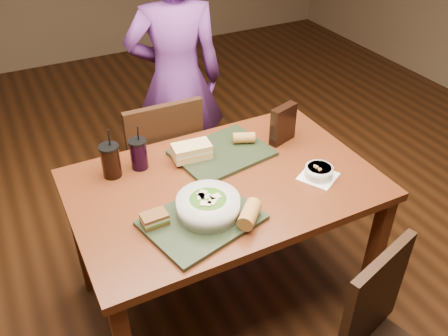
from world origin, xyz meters
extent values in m
plane|color=#381C0B|center=(0.00, 0.00, 0.00)|extent=(6.00, 6.00, 0.00)
cube|color=#582711|center=(0.60, -0.38, 0.35)|extent=(0.06, 0.06, 0.71)
cube|color=#582711|center=(-0.60, 0.38, 0.35)|extent=(0.06, 0.06, 0.71)
cube|color=#582711|center=(0.60, 0.38, 0.35)|extent=(0.06, 0.06, 0.71)
cube|color=#582711|center=(0.00, 0.00, 0.73)|extent=(1.30, 0.85, 0.04)
cube|color=black|center=(0.24, -0.71, 0.62)|extent=(0.36, 0.13, 0.43)
cube|color=black|center=(-0.09, 0.65, 0.43)|extent=(0.41, 0.41, 0.04)
cube|color=black|center=(-0.09, 0.47, 0.68)|extent=(0.40, 0.05, 0.47)
cube|color=black|center=(-0.26, 0.48, 0.20)|extent=(0.04, 0.04, 0.41)
cube|color=black|center=(0.08, 0.48, 0.20)|extent=(0.04, 0.04, 0.41)
cube|color=black|center=(-0.26, 0.82, 0.20)|extent=(0.04, 0.04, 0.41)
cube|color=black|center=(0.08, 0.82, 0.20)|extent=(0.04, 0.04, 0.41)
imported|color=#5E2A74|center=(0.18, 0.96, 0.78)|extent=(0.64, 0.50, 1.56)
cube|color=black|center=(-0.20, -0.19, 0.76)|extent=(0.49, 0.41, 0.02)
cube|color=black|center=(0.09, 0.19, 0.76)|extent=(0.46, 0.38, 0.02)
cylinder|color=silver|center=(-0.16, -0.18, 0.80)|extent=(0.25, 0.25, 0.07)
ellipsoid|color=#427219|center=(-0.16, -0.18, 0.82)|extent=(0.20, 0.20, 0.06)
cube|color=beige|center=(-0.13, -0.19, 0.84)|extent=(0.04, 0.03, 0.01)
cube|color=beige|center=(-0.17, -0.15, 0.84)|extent=(0.05, 0.05, 0.01)
cube|color=beige|center=(-0.18, -0.21, 0.84)|extent=(0.05, 0.05, 0.01)
cube|color=beige|center=(-0.17, -0.17, 0.84)|extent=(0.04, 0.03, 0.01)
cube|color=beige|center=(-0.18, -0.16, 0.84)|extent=(0.04, 0.05, 0.01)
cube|color=beige|center=(-0.15, -0.21, 0.84)|extent=(0.05, 0.05, 0.01)
cube|color=white|center=(0.38, -0.16, 0.75)|extent=(0.20, 0.20, 0.00)
cylinder|color=silver|center=(0.38, -0.16, 0.78)|extent=(0.12, 0.12, 0.05)
cylinder|color=black|center=(0.38, -0.16, 0.80)|extent=(0.10, 0.10, 0.01)
cube|color=#B28947|center=(0.37, -0.18, 0.81)|extent=(0.01, 0.01, 0.01)
cube|color=#B28947|center=(0.36, -0.15, 0.81)|extent=(0.02, 0.02, 0.01)
cube|color=#B28947|center=(0.37, -0.16, 0.81)|extent=(0.02, 0.02, 0.01)
cube|color=#593819|center=(-0.37, -0.14, 0.77)|extent=(0.10, 0.07, 0.01)
cube|color=#3F721E|center=(-0.37, -0.14, 0.79)|extent=(0.10, 0.07, 0.01)
cube|color=beige|center=(-0.37, -0.14, 0.80)|extent=(0.10, 0.07, 0.01)
cube|color=#593819|center=(-0.37, -0.14, 0.81)|extent=(0.10, 0.07, 0.01)
cube|color=tan|center=(-0.06, 0.21, 0.78)|extent=(0.18, 0.11, 0.02)
cube|color=orange|center=(-0.06, 0.21, 0.80)|extent=(0.18, 0.11, 0.01)
cube|color=beige|center=(-0.06, 0.21, 0.81)|extent=(0.18, 0.11, 0.01)
cube|color=tan|center=(-0.06, 0.21, 0.82)|extent=(0.18, 0.11, 0.02)
cylinder|color=#AD7533|center=(-0.04, -0.29, 0.80)|extent=(0.14, 0.14, 0.06)
cylinder|color=#AD7533|center=(0.21, 0.21, 0.79)|extent=(0.12, 0.09, 0.05)
cylinder|color=black|center=(-0.41, 0.26, 0.82)|extent=(0.08, 0.08, 0.14)
cylinder|color=black|center=(-0.41, 0.26, 0.90)|extent=(0.09, 0.09, 0.01)
cylinder|color=black|center=(-0.40, 0.26, 0.94)|extent=(0.01, 0.02, 0.09)
cylinder|color=black|center=(-0.29, 0.26, 0.82)|extent=(0.08, 0.08, 0.13)
cylinder|color=black|center=(-0.29, 0.26, 0.89)|extent=(0.08, 0.08, 0.01)
cylinder|color=black|center=(-0.28, 0.26, 0.93)|extent=(0.01, 0.02, 0.09)
cube|color=black|center=(0.40, 0.16, 0.84)|extent=(0.15, 0.09, 0.19)
camera|label=1|loc=(-0.74, -1.45, 1.98)|focal=38.00mm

